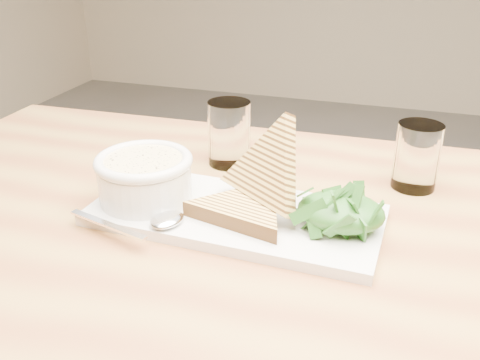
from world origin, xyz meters
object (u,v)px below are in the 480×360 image
(platter, at_px, (235,215))
(soup_bowl, at_px, (145,182))
(glass_near, at_px, (229,133))
(table_top, at_px, (241,251))
(glass_far, at_px, (417,156))

(platter, distance_m, soup_bowl, 0.13)
(soup_bowl, bearing_deg, glass_near, 72.36)
(table_top, distance_m, soup_bowl, 0.16)
(glass_near, relative_size, glass_far, 1.06)
(platter, bearing_deg, glass_far, 38.70)
(soup_bowl, bearing_deg, glass_far, 27.82)
(platter, relative_size, soup_bowl, 3.04)
(platter, height_order, glass_near, glass_near)
(glass_near, xyz_separation_m, glass_far, (0.29, 0.00, -0.00))
(platter, relative_size, glass_far, 3.85)
(soup_bowl, relative_size, glass_far, 1.27)
(glass_far, bearing_deg, soup_bowl, -152.18)
(table_top, relative_size, glass_far, 12.04)
(table_top, distance_m, platter, 0.05)
(glass_near, bearing_deg, platter, -68.63)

